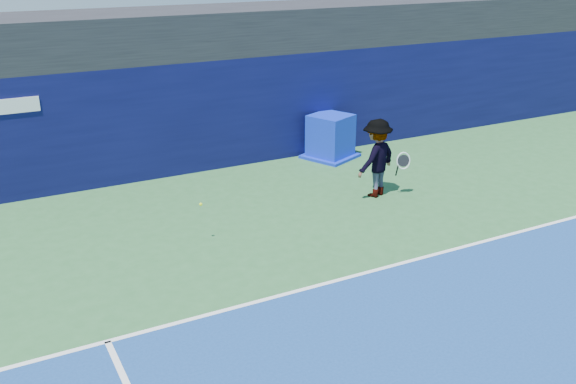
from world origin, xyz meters
name	(u,v)px	position (x,y,z in m)	size (l,w,h in m)	color
ground	(484,354)	(0.00, 0.00, 0.00)	(80.00, 80.00, 0.00)	#2B6031
baseline	(371,271)	(0.00, 3.00, 0.01)	(24.00, 0.10, 0.01)	white
stadium_band	(204,31)	(0.00, 11.50, 3.60)	(36.00, 3.00, 1.20)	black
back_wall_assembly	(220,111)	(0.00, 10.50, 1.50)	(36.00, 1.03, 3.00)	#0A0B39
equipment_cart	(330,138)	(3.00, 9.47, 0.58)	(1.74, 1.74, 1.27)	#0D24BF
tennis_player	(377,158)	(2.40, 6.31, 0.97)	(1.48, 1.10, 1.94)	silver
tennis_ball	(201,204)	(-2.37, 5.76, 0.85)	(0.07, 0.07, 0.07)	#D2E119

